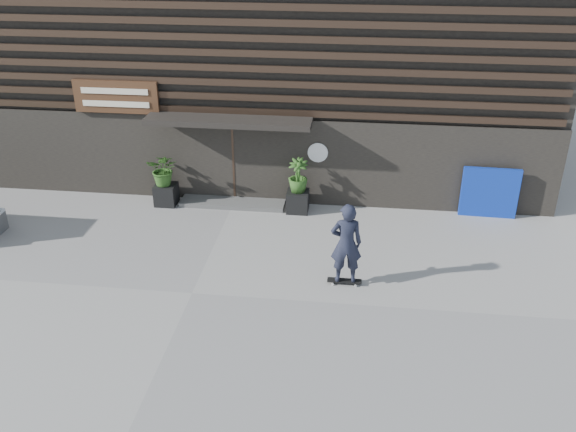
# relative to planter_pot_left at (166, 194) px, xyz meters

# --- Properties ---
(ground) EXTENTS (80.00, 80.00, 0.00)m
(ground) POSITION_rel_planter_pot_left_xyz_m (1.90, -4.40, -0.30)
(ground) COLOR gray
(ground) RESTS_ON ground
(entrance_step) EXTENTS (3.00, 0.80, 0.12)m
(entrance_step) POSITION_rel_planter_pot_left_xyz_m (1.90, 0.20, -0.24)
(entrance_step) COLOR #4C4C4A
(entrance_step) RESTS_ON ground
(planter_pot_left) EXTENTS (0.60, 0.60, 0.60)m
(planter_pot_left) POSITION_rel_planter_pot_left_xyz_m (0.00, 0.00, 0.00)
(planter_pot_left) COLOR black
(planter_pot_left) RESTS_ON ground
(bamboo_left) EXTENTS (0.86, 0.75, 0.96)m
(bamboo_left) POSITION_rel_planter_pot_left_xyz_m (0.00, 0.00, 0.78)
(bamboo_left) COLOR #2D591E
(bamboo_left) RESTS_ON planter_pot_left
(planter_pot_right) EXTENTS (0.60, 0.60, 0.60)m
(planter_pot_right) POSITION_rel_planter_pot_left_xyz_m (3.80, 0.00, 0.00)
(planter_pot_right) COLOR black
(planter_pot_right) RESTS_ON ground
(bamboo_right) EXTENTS (0.54, 0.54, 0.96)m
(bamboo_right) POSITION_rel_planter_pot_left_xyz_m (3.80, 0.00, 0.78)
(bamboo_right) COLOR #2D591E
(bamboo_right) RESTS_ON planter_pot_right
(blue_tarp) EXTENTS (1.53, 0.18, 1.43)m
(blue_tarp) POSITION_rel_planter_pot_left_xyz_m (9.03, 0.30, 0.41)
(blue_tarp) COLOR #0C299F
(blue_tarp) RESTS_ON ground
(building) EXTENTS (18.00, 11.00, 8.00)m
(building) POSITION_rel_planter_pot_left_xyz_m (1.90, 5.56, 3.69)
(building) COLOR black
(building) RESTS_ON ground
(skateboarder) EXTENTS (0.78, 0.54, 2.02)m
(skateboarder) POSITION_rel_planter_pot_left_xyz_m (5.26, -3.61, 0.75)
(skateboarder) COLOR black
(skateboarder) RESTS_ON ground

